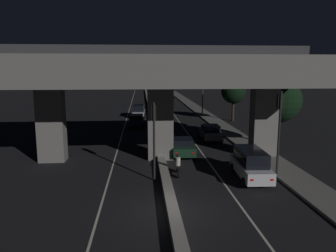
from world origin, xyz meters
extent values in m
plane|color=black|center=(0.00, 0.00, 0.00)|extent=(200.00, 200.00, 0.00)
cube|color=beige|center=(-3.60, 35.00, 0.00)|extent=(0.12, 126.00, 0.00)
cube|color=beige|center=(3.60, 35.00, 0.00)|extent=(0.12, 126.00, 0.00)
cube|color=gray|center=(0.00, 35.00, 0.20)|extent=(0.57, 126.00, 0.41)
cube|color=slate|center=(8.37, 28.00, 0.08)|extent=(2.31, 126.00, 0.16)
cube|color=slate|center=(-8.29, 9.79, 2.90)|extent=(1.95, 1.33, 5.79)
cube|color=slate|center=(8.29, 9.79, 2.90)|extent=(1.95, 1.33, 5.79)
cube|color=slate|center=(0.00, 9.79, 2.90)|extent=(1.95, 1.33, 5.79)
cube|color=slate|center=(0.00, 9.79, 6.83)|extent=(23.14, 11.17, 2.06)
cube|color=#333335|center=(0.00, 9.79, 8.31)|extent=(23.14, 0.40, 0.90)
cylinder|color=black|center=(-0.69, 4.57, 2.49)|extent=(0.14, 0.14, 4.99)
cube|color=black|center=(-0.69, 4.75, 4.31)|extent=(0.30, 0.28, 0.95)
sphere|color=red|center=(-0.69, 4.90, 4.61)|extent=(0.18, 0.18, 0.18)
sphere|color=black|center=(-0.69, 4.90, 4.31)|extent=(0.18, 0.18, 0.18)
sphere|color=black|center=(-0.69, 4.90, 4.02)|extent=(0.18, 0.18, 0.18)
cylinder|color=black|center=(7.31, 4.57, 2.81)|extent=(0.14, 0.14, 5.63)
cube|color=black|center=(7.31, 4.75, 4.95)|extent=(0.30, 0.28, 0.95)
sphere|color=red|center=(7.31, 4.90, 5.25)|extent=(0.18, 0.18, 0.18)
sphere|color=black|center=(7.31, 4.90, 4.95)|extent=(0.18, 0.18, 0.18)
sphere|color=black|center=(7.31, 4.90, 4.66)|extent=(0.18, 0.18, 0.18)
cylinder|color=#2D2D30|center=(7.52, 32.19, 4.48)|extent=(0.18, 0.18, 8.96)
cylinder|color=#2D2D30|center=(6.67, 32.19, 8.81)|extent=(1.69, 0.10, 0.10)
ellipsoid|color=#F2B759|center=(5.82, 32.19, 8.71)|extent=(0.56, 0.32, 0.24)
cube|color=silver|center=(5.51, 4.41, 0.67)|extent=(1.85, 4.58, 0.74)
cube|color=black|center=(5.51, 4.52, 1.48)|extent=(1.60, 3.31, 0.88)
cylinder|color=black|center=(4.76, 5.93, 0.30)|extent=(0.23, 0.60, 0.59)
cylinder|color=black|center=(6.38, 5.86, 0.30)|extent=(0.23, 0.60, 0.59)
cylinder|color=black|center=(4.63, 2.96, 0.30)|extent=(0.23, 0.60, 0.59)
cylinder|color=black|center=(6.25, 2.89, 0.30)|extent=(0.23, 0.60, 0.59)
cube|color=red|center=(4.83, 2.17, 0.70)|extent=(0.18, 0.04, 0.11)
cube|color=red|center=(5.99, 2.12, 0.70)|extent=(0.18, 0.04, 0.11)
cube|color=black|center=(1.90, 10.68, 0.64)|extent=(1.94, 4.07, 0.69)
cube|color=black|center=(1.89, 10.48, 1.21)|extent=(1.64, 1.98, 0.45)
cylinder|color=black|center=(1.09, 12.03, 0.30)|extent=(0.22, 0.60, 0.59)
cylinder|color=black|center=(2.82, 11.96, 0.30)|extent=(0.22, 0.60, 0.59)
cylinder|color=black|center=(0.98, 9.39, 0.30)|extent=(0.22, 0.60, 0.59)
cylinder|color=black|center=(2.71, 9.32, 0.30)|extent=(0.22, 0.60, 0.59)
cube|color=red|center=(1.20, 8.69, 0.68)|extent=(0.18, 0.04, 0.11)
cube|color=red|center=(2.44, 8.64, 0.68)|extent=(0.18, 0.04, 0.11)
cube|color=#515459|center=(5.37, 16.35, 0.66)|extent=(1.86, 3.95, 0.72)
cube|color=black|center=(5.36, 16.15, 1.28)|extent=(1.61, 1.91, 0.52)
cylinder|color=black|center=(4.50, 17.66, 0.30)|extent=(0.21, 0.61, 0.61)
cylinder|color=black|center=(6.27, 17.64, 0.30)|extent=(0.21, 0.61, 0.61)
cylinder|color=black|center=(4.47, 15.06, 0.30)|extent=(0.21, 0.61, 0.61)
cylinder|color=black|center=(6.24, 15.04, 0.30)|extent=(0.21, 0.61, 0.61)
cube|color=red|center=(4.71, 14.38, 0.70)|extent=(0.18, 0.03, 0.11)
cube|color=red|center=(5.98, 14.37, 0.70)|extent=(0.18, 0.03, 0.11)
cube|color=#141938|center=(-2.11, 24.83, 0.61)|extent=(1.93, 4.50, 0.64)
cube|color=black|center=(-2.11, 25.05, 1.19)|extent=(1.64, 2.18, 0.52)
cylinder|color=black|center=(-1.29, 23.33, 0.29)|extent=(0.22, 0.59, 0.59)
cylinder|color=black|center=(-3.03, 23.39, 0.29)|extent=(0.22, 0.59, 0.59)
cylinder|color=black|center=(-1.19, 26.27, 0.29)|extent=(0.22, 0.59, 0.59)
cylinder|color=black|center=(-2.94, 26.32, 0.29)|extent=(0.22, 0.59, 0.59)
cube|color=white|center=(-1.42, 27.04, 0.52)|extent=(0.18, 0.04, 0.11)
cube|color=white|center=(-2.67, 27.08, 0.52)|extent=(0.18, 0.04, 0.11)
cube|color=gray|center=(-1.85, 33.19, 0.64)|extent=(1.89, 4.73, 0.64)
cube|color=black|center=(-1.85, 33.07, 1.38)|extent=(1.63, 3.42, 0.83)
cylinder|color=black|center=(-1.11, 31.61, 0.32)|extent=(0.23, 0.65, 0.64)
cylinder|color=black|center=(-2.73, 31.69, 0.32)|extent=(0.23, 0.65, 0.64)
cylinder|color=black|center=(-0.96, 34.68, 0.32)|extent=(0.23, 0.65, 0.64)
cylinder|color=black|center=(-2.59, 34.76, 0.32)|extent=(0.23, 0.65, 0.64)
cube|color=white|center=(-1.15, 35.49, 0.54)|extent=(0.18, 0.04, 0.11)
cube|color=white|center=(-2.32, 35.55, 0.54)|extent=(0.18, 0.04, 0.11)
cylinder|color=black|center=(0.97, 6.11, 0.30)|extent=(0.13, 0.60, 0.60)
cylinder|color=black|center=(0.88, 4.94, 0.30)|extent=(0.15, 0.61, 0.60)
cube|color=black|center=(0.92, 5.52, 0.52)|extent=(0.31, 0.91, 0.32)
cylinder|color=beige|center=(0.92, 5.52, 0.96)|extent=(0.34, 0.34, 0.56)
sphere|color=black|center=(0.92, 5.52, 1.36)|extent=(0.24, 0.24, 0.24)
cube|color=red|center=(0.87, 4.89, 0.52)|extent=(0.08, 0.04, 0.08)
cylinder|color=black|center=(0.97, 13.37, 0.28)|extent=(0.12, 0.57, 0.56)
cylinder|color=black|center=(0.87, 12.03, 0.28)|extent=(0.14, 0.57, 0.56)
cube|color=navy|center=(0.92, 12.70, 0.50)|extent=(0.32, 1.03, 0.32)
cylinder|color=#3F3F44|center=(0.92, 12.70, 0.96)|extent=(0.34, 0.34, 0.60)
sphere|color=silver|center=(0.92, 12.70, 1.38)|extent=(0.24, 0.24, 0.24)
cube|color=red|center=(0.86, 11.98, 0.50)|extent=(0.08, 0.04, 0.08)
cylinder|color=black|center=(1.01, 20.88, 0.27)|extent=(0.08, 0.55, 0.55)
cylinder|color=black|center=(1.02, 19.56, 0.27)|extent=(0.10, 0.55, 0.55)
cube|color=silver|center=(1.02, 20.22, 0.49)|extent=(0.25, 1.01, 0.32)
cylinder|color=#26593F|center=(1.02, 20.22, 0.93)|extent=(0.32, 0.32, 0.55)
sphere|color=black|center=(1.02, 20.22, 1.32)|extent=(0.24, 0.24, 0.24)
cube|color=red|center=(1.02, 19.51, 0.49)|extent=(0.08, 0.03, 0.08)
cylinder|color=black|center=(7.77, 10.11, 0.53)|extent=(0.31, 0.31, 0.75)
cylinder|color=beige|center=(7.77, 10.11, 1.22)|extent=(0.36, 0.36, 0.62)
sphere|color=tan|center=(7.77, 10.11, 1.63)|extent=(0.20, 0.20, 0.20)
cylinder|color=#38281C|center=(10.94, 13.17, 1.36)|extent=(0.34, 0.34, 2.73)
sphere|color=black|center=(10.94, 13.17, 4.22)|extent=(3.97, 3.97, 3.97)
cylinder|color=#2D2116|center=(11.02, 28.23, 1.40)|extent=(0.35, 0.35, 2.81)
sphere|color=black|center=(11.02, 28.23, 4.06)|extent=(3.35, 3.35, 3.35)
camera|label=1|loc=(-1.43, -15.32, 6.95)|focal=35.00mm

